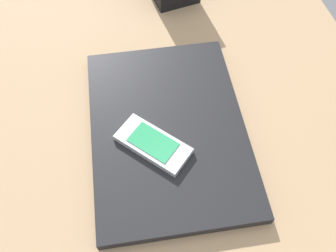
{
  "coord_description": "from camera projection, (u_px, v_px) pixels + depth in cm",
  "views": [
    {
      "loc": [
        37.23,
        -6.27,
        54.49
      ],
      "look_at": [
        6.94,
        0.7,
        5.0
      ],
      "focal_mm": 38.97,
      "sensor_mm": 36.0,
      "label": 1
    }
  ],
  "objects": [
    {
      "name": "laptop_closed",
      "position": [
        168.0,
        129.0,
        0.59
      ],
      "size": [
        36.35,
        27.15,
        1.91
      ],
      "primitive_type": "cube",
      "rotation": [
        0.0,
        0.0,
        -0.07
      ],
      "color": "black",
      "rests_on": "desk_surface"
    },
    {
      "name": "desk_surface",
      "position": [
        155.0,
        105.0,
        0.65
      ],
      "size": [
        120.0,
        80.0,
        3.0
      ],
      "primitive_type": "cube",
      "color": "tan",
      "rests_on": "ground"
    },
    {
      "name": "cell_phone_on_laptop",
      "position": [
        153.0,
        144.0,
        0.56
      ],
      "size": [
        12.05,
        11.69,
        1.22
      ],
      "color": "silver",
      "rests_on": "laptop_closed"
    }
  ]
}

